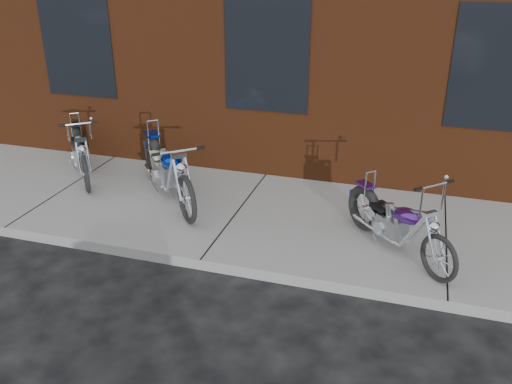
% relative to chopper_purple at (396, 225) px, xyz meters
% --- Properties ---
extents(ground, '(120.00, 120.00, 0.00)m').
position_rel_chopper_purple_xyz_m(ground, '(-2.33, -0.97, -0.52)').
color(ground, black).
rests_on(ground, ground).
extents(sidewalk, '(22.00, 3.00, 0.15)m').
position_rel_chopper_purple_xyz_m(sidewalk, '(-2.33, 0.53, -0.45)').
color(sidewalk, '#9A9996').
rests_on(sidewalk, ground).
extents(chopper_purple, '(1.50, 1.56, 1.16)m').
position_rel_chopper_purple_xyz_m(chopper_purple, '(0.00, 0.00, 0.00)').
color(chopper_purple, black).
rests_on(chopper_purple, sidewalk).
extents(chopper_blue, '(1.75, 1.91, 1.08)m').
position_rel_chopper_purple_xyz_m(chopper_blue, '(-3.53, 0.65, 0.07)').
color(chopper_blue, black).
rests_on(chopper_blue, sidewalk).
extents(chopper_third, '(1.41, 1.75, 1.09)m').
position_rel_chopper_purple_xyz_m(chopper_third, '(-5.40, 1.11, 0.02)').
color(chopper_third, black).
rests_on(chopper_third, sidewalk).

